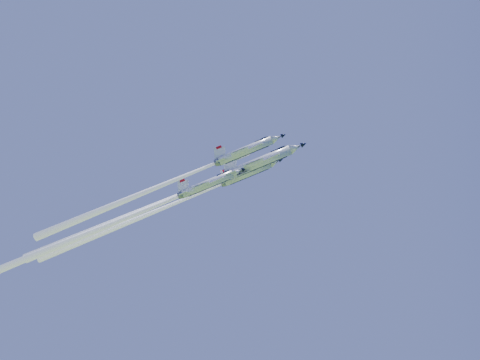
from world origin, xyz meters
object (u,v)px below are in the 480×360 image
(jet_lead, at_px, (172,198))
(jet_right, at_px, (166,183))
(jet_slot, at_px, (124,218))
(jet_left, at_px, (166,207))

(jet_lead, relative_size, jet_right, 1.23)
(jet_right, xyz_separation_m, jet_slot, (-12.08, 7.22, -4.55))
(jet_left, bearing_deg, jet_right, 11.87)
(jet_left, distance_m, jet_slot, 9.05)
(jet_left, relative_size, jet_slot, 0.98)
(jet_lead, distance_m, jet_slot, 10.47)
(jet_slot, bearing_deg, jet_right, 48.02)
(jet_lead, height_order, jet_right, jet_lead)
(jet_lead, height_order, jet_left, jet_lead)
(jet_lead, bearing_deg, jet_right, 4.98)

